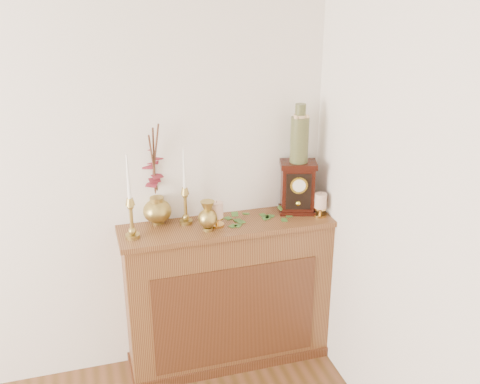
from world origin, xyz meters
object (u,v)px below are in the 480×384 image
object	(u,v)px
candlestick_left	(131,211)
bud_vase	(208,216)
candlestick_center	(185,200)
ceramic_vase	(300,136)
mantel_clock	(297,188)
ginger_jar	(154,177)

from	to	relation	value
candlestick_left	bud_vase	distance (m)	0.41
candlestick_center	ceramic_vase	bearing A→B (deg)	-2.02
ceramic_vase	mantel_clock	bearing A→B (deg)	-105.98
bud_vase	mantel_clock	size ratio (longest dim) A/B	0.56
bud_vase	ceramic_vase	distance (m)	0.69
bud_vase	mantel_clock	distance (m)	0.58
candlestick_center	ceramic_vase	size ratio (longest dim) A/B	1.30
candlestick_left	ginger_jar	bearing A→B (deg)	50.44
candlestick_center	ceramic_vase	distance (m)	0.74
bud_vase	ceramic_vase	bearing A→B (deg)	10.65
candlestick_center	candlestick_left	bearing A→B (deg)	-162.13
candlestick_left	ceramic_vase	size ratio (longest dim) A/B	1.38
ginger_jar	ceramic_vase	distance (m)	0.85
ceramic_vase	bud_vase	bearing A→B (deg)	-169.35
ginger_jar	ceramic_vase	size ratio (longest dim) A/B	1.75
candlestick_left	ceramic_vase	world-z (taller)	ceramic_vase
mantel_clock	ceramic_vase	bearing A→B (deg)	90.00
ginger_jar	mantel_clock	world-z (taller)	ginger_jar
mantel_clock	ginger_jar	bearing A→B (deg)	-171.98
candlestick_center	bud_vase	xyz separation A→B (m)	(0.10, -0.13, -0.06)
candlestick_left	candlestick_center	size ratio (longest dim) A/B	1.06
bud_vase	ginger_jar	size ratio (longest dim) A/B	0.29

